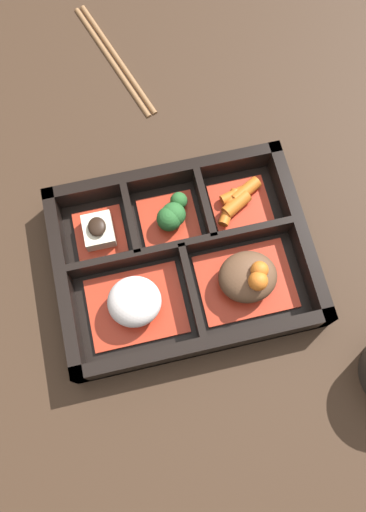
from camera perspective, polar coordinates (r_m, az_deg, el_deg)
ground_plane at (r=0.59m, az=-0.00°, el=-0.77°), size 3.00×3.00×0.00m
bento_base at (r=0.58m, az=-0.00°, el=-0.62°), size 0.28×0.22×0.01m
bento_rim at (r=0.57m, az=-0.11°, el=0.15°), size 0.28×0.22×0.04m
bowl_stew at (r=0.55m, az=7.45°, el=-2.50°), size 0.11×0.08×0.06m
bowl_rice at (r=0.54m, az=-5.52°, el=-5.35°), size 0.11×0.08×0.05m
bowl_carrots at (r=0.60m, az=6.39°, el=6.24°), size 0.07×0.06×0.02m
bowl_greens at (r=0.58m, az=-1.30°, el=4.56°), size 0.07×0.06×0.03m
bowl_tofu at (r=0.58m, az=-9.55°, el=2.73°), size 0.06×0.06×0.03m
chopsticks at (r=0.73m, az=-7.87°, el=21.49°), size 0.08×0.20×0.01m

